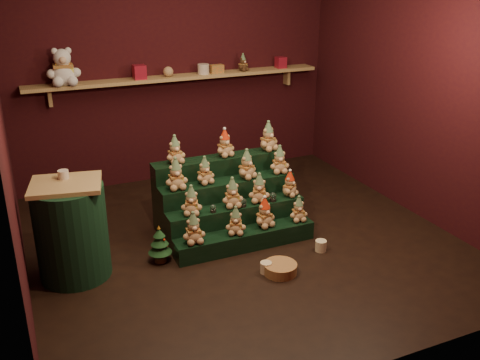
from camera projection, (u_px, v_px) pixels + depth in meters
name	position (u px, v px, depth m)	size (l,w,h in m)	color
ground	(243.00, 241.00, 5.30)	(4.00, 4.00, 0.00)	black
back_wall	(175.00, 66.00, 6.53)	(4.00, 0.10, 2.80)	black
front_wall	(390.00, 179.00, 3.04)	(4.00, 0.10, 2.80)	black
right_wall	(423.00, 84.00, 5.55)	(0.10, 4.00, 2.80)	black
back_shelf	(180.00, 78.00, 6.42)	(3.60, 0.26, 0.24)	tan
riser_tier_front	(245.00, 239.00, 5.14)	(1.40, 0.22, 0.18)	black
riser_tier_midfront	(236.00, 222.00, 5.29)	(1.40, 0.22, 0.36)	black
riser_tier_midback	(228.00, 205.00, 5.45)	(1.40, 0.22, 0.54)	black
riser_tier_back	(219.00, 189.00, 5.60)	(1.40, 0.22, 0.72)	black
teddy_0	(193.00, 228.00, 4.84)	(0.21, 0.19, 0.29)	tan
teddy_1	(236.00, 221.00, 5.01)	(0.19, 0.17, 0.27)	tan
teddy_2	(264.00, 212.00, 5.15)	(0.21, 0.19, 0.30)	tan
teddy_3	(298.00, 209.00, 5.27)	(0.18, 0.16, 0.25)	tan
teddy_4	(191.00, 200.00, 4.99)	(0.20, 0.18, 0.28)	tan
teddy_5	(232.00, 193.00, 5.14)	(0.21, 0.19, 0.29)	tan
teddy_6	(259.00, 188.00, 5.25)	(0.21, 0.19, 0.29)	tan
teddy_7	(290.00, 184.00, 5.40)	(0.19, 0.17, 0.26)	tan
teddy_8	(176.00, 174.00, 5.09)	(0.22, 0.20, 0.31)	tan
teddy_9	(205.00, 170.00, 5.23)	(0.19, 0.17, 0.27)	tan
teddy_10	(247.00, 164.00, 5.36)	(0.21, 0.19, 0.30)	tan
teddy_11	(279.00, 160.00, 5.50)	(0.20, 0.18, 0.28)	tan
teddy_12	(175.00, 150.00, 5.24)	(0.20, 0.18, 0.28)	tan
teddy_13	(225.00, 143.00, 5.44)	(0.20, 0.18, 0.28)	tan
teddy_14	(268.00, 136.00, 5.62)	(0.22, 0.20, 0.31)	tan
snow_globe_a	(213.00, 208.00, 5.06)	(0.06, 0.06, 0.08)	black
snow_globe_b	(243.00, 202.00, 5.18)	(0.07, 0.07, 0.09)	black
snow_globe_c	(273.00, 197.00, 5.30)	(0.07, 0.07, 0.09)	black
side_table	(71.00, 230.00, 4.56)	(0.65, 0.61, 0.87)	tan
table_ornament	(63.00, 174.00, 4.47)	(0.09, 0.09, 0.07)	beige
mini_christmas_tree	(160.00, 244.00, 4.86)	(0.22, 0.22, 0.37)	#452F18
mug_left	(266.00, 268.00, 4.73)	(0.10, 0.10, 0.10)	beige
mug_right	(321.00, 246.00, 5.09)	(0.11, 0.11, 0.11)	beige
wicker_basket	(280.00, 268.00, 4.72)	(0.30, 0.30, 0.09)	#A86F43
white_bear	(62.00, 62.00, 5.79)	(0.36, 0.33, 0.51)	white
brown_bear	(243.00, 63.00, 6.65)	(0.15, 0.13, 0.21)	#442916
gift_tin_red_a	(139.00, 72.00, 6.17)	(0.14, 0.14, 0.16)	#A5192D
gift_tin_cream	(203.00, 69.00, 6.48)	(0.14, 0.14, 0.12)	beige
gift_tin_red_b	(281.00, 62.00, 6.87)	(0.12, 0.12, 0.14)	#A5192D
shelf_plush_ball	(168.00, 72.00, 6.31)	(0.12, 0.12, 0.12)	tan
scarf_gift_box	(217.00, 69.00, 6.54)	(0.16, 0.10, 0.10)	#E35920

